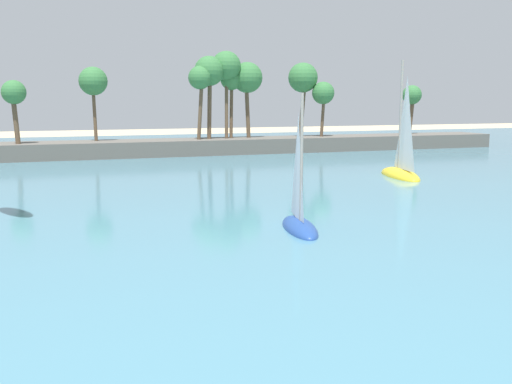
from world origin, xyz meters
TOP-DOWN VIEW (x-y plane):
  - sea at (0.00, 58.11)m, footprint 220.00×98.36m
  - palm_headland at (1.52, 67.37)m, footprint 104.99×6.00m
  - sailboat_near_shore at (8.08, 26.94)m, footprint 2.41×5.04m
  - sailboat_mid_bay at (23.78, 41.94)m, footprint 3.60×7.25m

SIDE VIEW (x-z plane):
  - sea at x=0.00m, z-range 0.00..0.06m
  - sailboat_near_shore at x=8.08m, z-range -2.82..4.20m
  - sailboat_mid_bay at x=23.78m, z-range -4.07..6.01m
  - palm_headland at x=1.52m, z-range -2.99..8.97m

